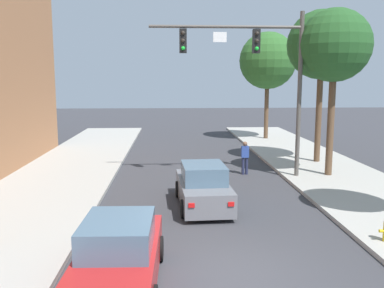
{
  "coord_description": "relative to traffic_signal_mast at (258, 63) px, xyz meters",
  "views": [
    {
      "loc": [
        -1.36,
        -9.45,
        4.62
      ],
      "look_at": [
        -0.45,
        7.66,
        2.0
      ],
      "focal_mm": 39.34,
      "sensor_mm": 36.0,
      "label": 1
    }
  ],
  "objects": [
    {
      "name": "car_following_red",
      "position": [
        -5.13,
        -10.1,
        -4.64
      ],
      "size": [
        1.93,
        4.28,
        1.6
      ],
      "color": "#B21E1E",
      "rests_on": "ground"
    },
    {
      "name": "ground_plane",
      "position": [
        -2.63,
        -9.65,
        -5.36
      ],
      "size": [
        120.0,
        120.0,
        0.0
      ],
      "primitive_type": "plane",
      "color": "#38383D"
    },
    {
      "name": "car_lead_grey",
      "position": [
        -2.78,
        -4.13,
        -4.64
      ],
      "size": [
        1.99,
        4.31,
        1.6
      ],
      "color": "slate",
      "rests_on": "ground"
    },
    {
      "name": "street_tree_farthest",
      "position": [
        3.43,
        12.78,
        0.67
      ],
      "size": [
        4.28,
        4.28,
        8.04
      ],
      "color": "brown",
      "rests_on": "sidewalk_right"
    },
    {
      "name": "street_tree_third",
      "position": [
        4.14,
        3.4,
        1.07
      ],
      "size": [
        3.68,
        3.68,
        8.16
      ],
      "color": "brown",
      "rests_on": "sidewalk_right"
    },
    {
      "name": "street_tree_second",
      "position": [
        3.54,
        0.11,
        0.77
      ],
      "size": [
        3.34,
        3.34,
        7.69
      ],
      "color": "brown",
      "rests_on": "sidewalk_right"
    },
    {
      "name": "pedestrian_crossing_road",
      "position": [
        -0.31,
        1.02,
        -4.45
      ],
      "size": [
        0.36,
        0.22,
        1.64
      ],
      "color": "#232847",
      "rests_on": "ground"
    },
    {
      "name": "traffic_signal_mast",
      "position": [
        0.0,
        0.0,
        0.0
      ],
      "size": [
        6.95,
        0.38,
        7.5
      ],
      "color": "#514C47",
      "rests_on": "sidewalk_right"
    }
  ]
}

